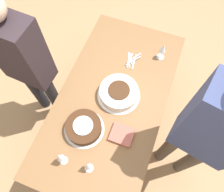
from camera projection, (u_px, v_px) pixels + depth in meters
ground_plane at (112, 124)px, 2.53m from camera, size 12.00×12.00×0.00m
dining_table at (112, 103)px, 1.96m from camera, size 1.74×0.90×0.72m
cake_center_white at (119, 93)px, 1.84m from camera, size 0.37×0.37×0.11m
cake_front_chocolate at (84, 127)px, 1.72m from camera, size 0.32×0.32×0.10m
wine_glass_near at (60, 157)px, 1.51m from camera, size 0.06×0.06×0.22m
wine_glass_far at (88, 166)px, 1.52m from camera, size 0.07×0.07×0.18m
wine_glass_extra at (163, 49)px, 1.95m from camera, size 0.07×0.07×0.18m
fork_pile at (132, 60)px, 2.03m from camera, size 0.20×0.13×0.02m
napkin_stack at (122, 135)px, 1.72m from camera, size 0.16×0.18×0.03m
person_cutting at (25, 62)px, 1.75m from camera, size 0.24×0.41×1.59m
person_watching at (209, 134)px, 1.38m from camera, size 0.29×0.43×1.78m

